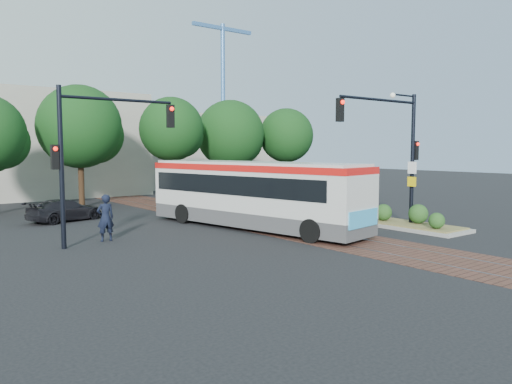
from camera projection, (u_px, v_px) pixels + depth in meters
ground at (322, 236)px, 21.16m from camera, size 120.00×120.00×0.00m
trackbed at (264, 225)px, 24.30m from camera, size 3.60×40.00×0.02m
tree_row at (165, 132)px, 34.39m from camera, size 26.40×5.60×7.67m
warehouses at (80, 147)px, 43.11m from camera, size 40.00×13.00×8.00m
crane at (223, 87)px, 57.95m from camera, size 8.00×0.50×18.00m
city_bus at (252, 191)px, 23.09m from camera, size 4.45×11.81×3.10m
traffic_island at (409, 221)px, 23.37m from camera, size 2.20×5.20×1.13m
signal_pole_main at (397, 139)px, 22.53m from camera, size 5.49×0.46×6.00m
signal_pole_left at (91, 144)px, 18.85m from camera, size 4.99×0.34×6.00m
officer at (105, 218)px, 19.93m from camera, size 0.71×0.48×1.89m
parked_car at (65, 210)px, 25.48m from camera, size 4.19×2.63×1.13m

